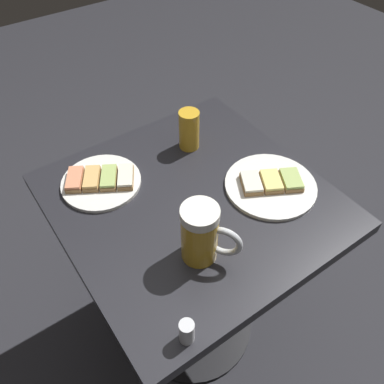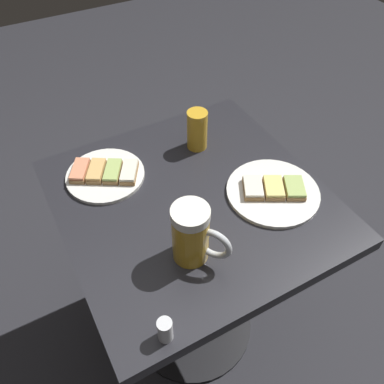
{
  "view_description": "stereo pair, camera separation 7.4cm",
  "coord_description": "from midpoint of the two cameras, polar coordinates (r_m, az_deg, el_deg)",
  "views": [
    {
      "loc": [
        0.38,
        0.55,
        1.43
      ],
      "look_at": [
        0.0,
        0.0,
        0.72
      ],
      "focal_mm": 37.04,
      "sensor_mm": 36.0,
      "label": 1
    },
    {
      "loc": [
        0.32,
        0.59,
        1.43
      ],
      "look_at": [
        0.0,
        0.0,
        0.72
      ],
      "focal_mm": 37.04,
      "sensor_mm": 36.0,
      "label": 2
    }
  ],
  "objects": [
    {
      "name": "cafe_table",
      "position": [
        1.13,
        1.9,
        -7.09
      ],
      "size": [
        0.64,
        0.65,
        0.7
      ],
      "color": "black",
      "rests_on": "ground_plane"
    },
    {
      "name": "plate_near",
      "position": [
        1.05,
        -10.44,
        2.52
      ],
      "size": [
        0.2,
        0.2,
        0.03
      ],
      "color": "white",
      "rests_on": "cafe_table"
    },
    {
      "name": "plate_far",
      "position": [
        1.02,
        13.65,
        0.09
      ],
      "size": [
        0.23,
        0.23,
        0.03
      ],
      "color": "white",
      "rests_on": "cafe_table"
    },
    {
      "name": "beer_glass_small",
      "position": [
        1.1,
        2.7,
        8.85
      ],
      "size": [
        0.06,
        0.06,
        0.11
      ],
      "primitive_type": "cylinder",
      "color": "gold",
      "rests_on": "cafe_table"
    },
    {
      "name": "salt_shaker",
      "position": [
        0.76,
        -0.97,
        -19.4
      ],
      "size": [
        0.03,
        0.03,
        0.06
      ],
      "primitive_type": "cylinder",
      "color": "silver",
      "rests_on": "cafe_table"
    },
    {
      "name": "beer_mug",
      "position": [
        0.82,
        2.69,
        -6.26
      ],
      "size": [
        0.1,
        0.12,
        0.15
      ],
      "color": "gold",
      "rests_on": "cafe_table"
    },
    {
      "name": "ground_plane",
      "position": [
        1.58,
        1.42,
        -18.41
      ],
      "size": [
        6.0,
        6.0,
        0.0
      ],
      "primitive_type": "plane",
      "color": "#28282D"
    }
  ]
}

